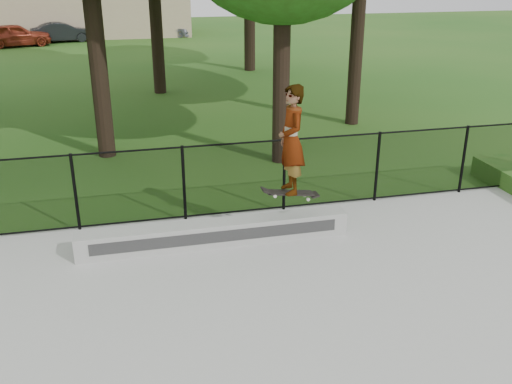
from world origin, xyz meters
TOP-DOWN VIEW (x-y plane):
  - grind_ledge at (0.39, 4.70)m, footprint 4.82×0.40m
  - car_a at (-6.79, 32.98)m, footprint 4.25×2.65m
  - car_b at (-4.24, 34.52)m, footprint 3.54×1.97m
  - car_c at (2.28, 35.95)m, footprint 3.69×2.39m
  - skater_airborne at (1.69, 4.47)m, footprint 0.84×0.69m
  - chainlink_fence at (0.00, 5.90)m, footprint 16.06×0.06m
  - distant_building at (-2.00, 38.00)m, footprint 12.40×6.40m

SIDE VIEW (x-z plane):
  - grind_ledge at x=0.39m, z-range 0.06..0.49m
  - car_c at x=2.28m, z-range 0.00..1.08m
  - car_b at x=-4.24m, z-range 0.00..1.22m
  - car_a at x=-6.79m, z-range 0.00..1.36m
  - chainlink_fence at x=0.00m, z-range 0.06..1.56m
  - skater_airborne at x=1.69m, z-range 0.94..2.95m
  - distant_building at x=-2.00m, z-range 0.01..4.31m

